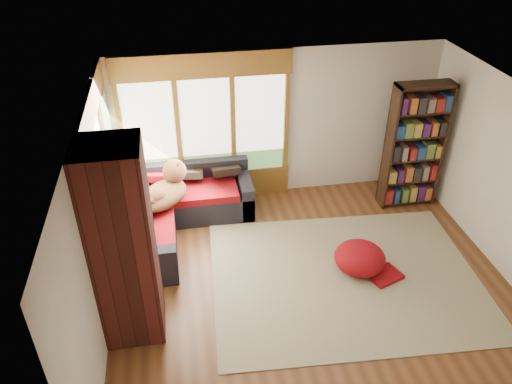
{
  "coord_description": "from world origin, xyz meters",
  "views": [
    {
      "loc": [
        -1.67,
        -4.98,
        4.9
      ],
      "look_at": [
        -0.62,
        1.05,
        0.95
      ],
      "focal_mm": 35.0,
      "sensor_mm": 36.0,
      "label": 1
    }
  ],
  "objects_px": {
    "sectional_sofa": "(167,212)",
    "area_rug": "(345,277)",
    "brick_chimney": "(123,246)",
    "bookshelf": "(414,147)",
    "pouf": "(360,257)",
    "dog_tan": "(165,187)",
    "dog_brindle": "(135,203)"
  },
  "relations": [
    {
      "from": "sectional_sofa",
      "to": "area_rug",
      "type": "xyz_separation_m",
      "value": [
        2.46,
        -1.65,
        -0.3
      ]
    },
    {
      "from": "brick_chimney",
      "to": "bookshelf",
      "type": "height_order",
      "value": "brick_chimney"
    },
    {
      "from": "pouf",
      "to": "dog_tan",
      "type": "xyz_separation_m",
      "value": [
        -2.69,
        1.45,
        0.59
      ]
    },
    {
      "from": "brick_chimney",
      "to": "bookshelf",
      "type": "distance_m",
      "value": 5.0
    },
    {
      "from": "brick_chimney",
      "to": "dog_brindle",
      "type": "xyz_separation_m",
      "value": [
        0.02,
        1.68,
        -0.53
      ]
    },
    {
      "from": "dog_tan",
      "to": "sectional_sofa",
      "type": "bearing_deg",
      "value": 66.48
    },
    {
      "from": "sectional_sofa",
      "to": "bookshelf",
      "type": "relative_size",
      "value": 1.01
    },
    {
      "from": "pouf",
      "to": "dog_brindle",
      "type": "distance_m",
      "value": 3.38
    },
    {
      "from": "brick_chimney",
      "to": "pouf",
      "type": "relative_size",
      "value": 3.52
    },
    {
      "from": "dog_brindle",
      "to": "pouf",
      "type": "bearing_deg",
      "value": -96.52
    },
    {
      "from": "brick_chimney",
      "to": "dog_tan",
      "type": "height_order",
      "value": "brick_chimney"
    },
    {
      "from": "sectional_sofa",
      "to": "pouf",
      "type": "height_order",
      "value": "sectional_sofa"
    },
    {
      "from": "pouf",
      "to": "sectional_sofa",
      "type": "bearing_deg",
      "value": 151.15
    },
    {
      "from": "sectional_sofa",
      "to": "area_rug",
      "type": "relative_size",
      "value": 0.58
    },
    {
      "from": "area_rug",
      "to": "pouf",
      "type": "bearing_deg",
      "value": 31.46
    },
    {
      "from": "brick_chimney",
      "to": "area_rug",
      "type": "distance_m",
      "value": 3.2
    },
    {
      "from": "bookshelf",
      "to": "pouf",
      "type": "bearing_deg",
      "value": -132.18
    },
    {
      "from": "bookshelf",
      "to": "dog_brindle",
      "type": "relative_size",
      "value": 2.32
    },
    {
      "from": "sectional_sofa",
      "to": "dog_brindle",
      "type": "distance_m",
      "value": 0.73
    },
    {
      "from": "sectional_sofa",
      "to": "bookshelf",
      "type": "bearing_deg",
      "value": 1.56
    },
    {
      "from": "area_rug",
      "to": "pouf",
      "type": "relative_size",
      "value": 5.09
    },
    {
      "from": "area_rug",
      "to": "dog_brindle",
      "type": "distance_m",
      "value": 3.24
    },
    {
      "from": "sectional_sofa",
      "to": "dog_brindle",
      "type": "height_order",
      "value": "dog_brindle"
    },
    {
      "from": "bookshelf",
      "to": "dog_brindle",
      "type": "bearing_deg",
      "value": -174.89
    },
    {
      "from": "brick_chimney",
      "to": "dog_tan",
      "type": "xyz_separation_m",
      "value": [
        0.47,
        2.0,
        -0.5
      ]
    },
    {
      "from": "bookshelf",
      "to": "pouf",
      "type": "height_order",
      "value": "bookshelf"
    },
    {
      "from": "brick_chimney",
      "to": "sectional_sofa",
      "type": "height_order",
      "value": "brick_chimney"
    },
    {
      "from": "area_rug",
      "to": "bookshelf",
      "type": "height_order",
      "value": "bookshelf"
    },
    {
      "from": "brick_chimney",
      "to": "area_rug",
      "type": "relative_size",
      "value": 0.69
    },
    {
      "from": "pouf",
      "to": "dog_tan",
      "type": "height_order",
      "value": "dog_tan"
    },
    {
      "from": "sectional_sofa",
      "to": "dog_brindle",
      "type": "bearing_deg",
      "value": -137.5
    },
    {
      "from": "sectional_sofa",
      "to": "pouf",
      "type": "distance_m",
      "value": 3.1
    }
  ]
}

